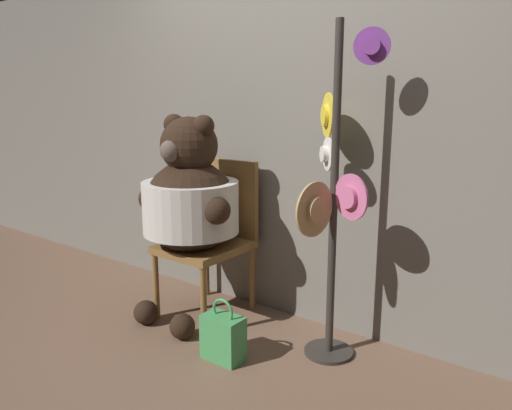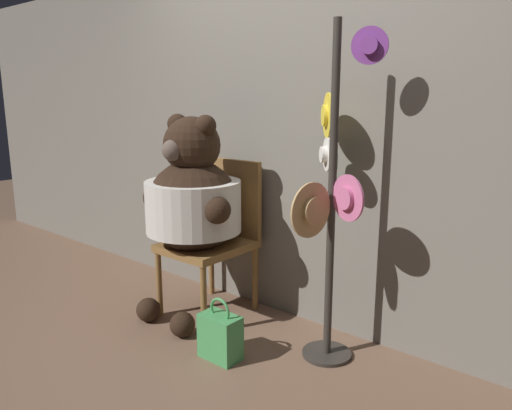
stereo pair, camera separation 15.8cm
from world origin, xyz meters
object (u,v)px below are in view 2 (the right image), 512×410
at_px(chair, 217,232).
at_px(teddy_bear, 192,200).
at_px(hat_display_rack, 331,194).
at_px(handbag_on_ground, 220,336).

xyz_separation_m(chair, teddy_bear, (-0.03, -0.18, 0.24)).
xyz_separation_m(chair, hat_display_rack, (0.93, -0.07, 0.39)).
distance_m(chair, teddy_bear, 0.31).
xyz_separation_m(chair, handbag_on_ground, (0.49, -0.48, -0.41)).
distance_m(teddy_bear, handbag_on_ground, 0.89).
relative_size(teddy_bear, handbag_on_ground, 3.70).
bearing_deg(chair, handbag_on_ground, -44.53).
xyz_separation_m(teddy_bear, hat_display_rack, (0.96, 0.12, 0.15)).
distance_m(chair, handbag_on_ground, 0.80).
bearing_deg(chair, teddy_bear, -99.98).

